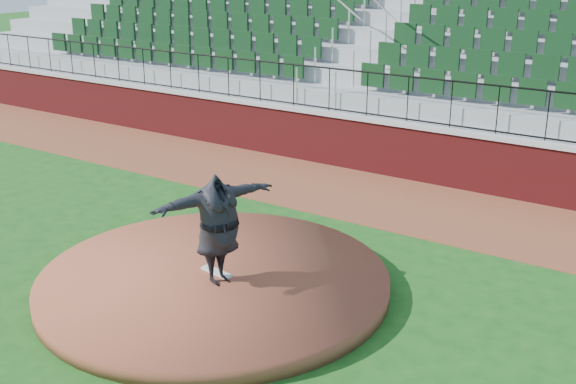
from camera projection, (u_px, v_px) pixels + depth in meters
The scene contains 10 objects.
ground at pixel (232, 302), 10.55m from camera, with size 90.00×90.00×0.00m, color #174C15.
warning_track at pixel (393, 200), 14.79m from camera, with size 34.00×3.20×0.01m, color brown.
field_wall at pixel (426, 155), 15.85m from camera, with size 34.00×0.35×1.20m, color maroon.
wall_cap at pixel (427, 126), 15.64m from camera, with size 34.00×0.45×0.10m, color #B7B7B7.
wall_railing at pixel (429, 102), 15.46m from camera, with size 34.00×0.05×1.00m, color black, non-canonical shape.
seating_stands at pixel (475, 62), 17.44m from camera, with size 34.00×5.10×4.60m, color gray, non-canonical shape.
concourse_wall at pixel (512, 33), 19.49m from camera, with size 34.00×0.50×5.50m, color maroon.
pitchers_mound at pixel (214, 281), 10.94m from camera, with size 5.35×5.35×0.25m, color brown.
pitching_rubber at pixel (217, 272), 10.91m from camera, with size 0.58×0.14×0.04m, color silver.
pitcher at pixel (218, 230), 10.37m from camera, with size 2.06×0.56×1.67m, color black.
Camera 1 is at (5.95, -7.38, 4.98)m, focal length 44.53 mm.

